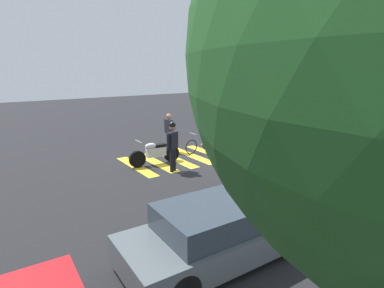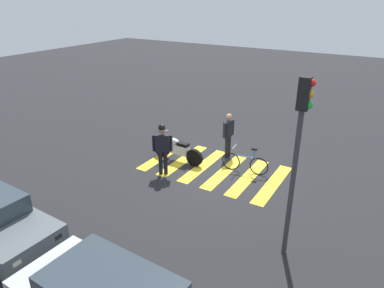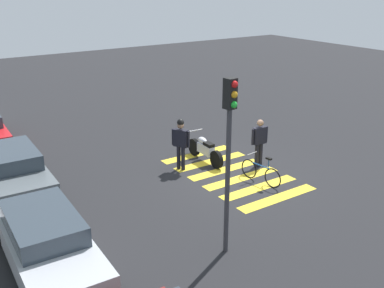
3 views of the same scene
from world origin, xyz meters
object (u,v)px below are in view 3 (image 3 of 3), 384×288
object	(u,v)px
officer_on_foot	(181,140)
leaning_bicycle	(261,172)
car_silver_sedan	(47,242)
car_grey_coupe	(15,168)
officer_by_motorcycle	(259,140)
police_motorcycle	(205,150)
traffic_light_pole	(229,141)

from	to	relation	value
officer_on_foot	leaning_bicycle	bearing A→B (deg)	-146.49
car_silver_sedan	leaning_bicycle	bearing A→B (deg)	-84.58
car_silver_sedan	car_grey_coupe	distance (m)	5.14
officer_on_foot	car_grey_coupe	world-z (taller)	officer_on_foot
car_grey_coupe	officer_on_foot	bearing A→B (deg)	-110.68
officer_on_foot	car_silver_sedan	distance (m)	6.56
officer_by_motorcycle	car_grey_coupe	world-z (taller)	officer_by_motorcycle
officer_by_motorcycle	police_motorcycle	bearing A→B (deg)	42.76
car_grey_coupe	officer_by_motorcycle	bearing A→B (deg)	-113.11
officer_on_foot	officer_by_motorcycle	bearing A→B (deg)	-117.93
leaning_bicycle	officer_on_foot	world-z (taller)	officer_on_foot
police_motorcycle	traffic_light_pole	size ratio (longest dim) A/B	0.49
leaning_bicycle	traffic_light_pole	world-z (taller)	traffic_light_pole
car_silver_sedan	car_grey_coupe	xyz separation A→B (m)	(5.12, -0.51, -0.06)
officer_on_foot	car_grey_coupe	xyz separation A→B (m)	(1.98, 5.24, -0.53)
leaning_bicycle	car_silver_sedan	size ratio (longest dim) A/B	0.36
police_motorcycle	leaning_bicycle	distance (m)	2.61
officer_by_motorcycle	car_grey_coupe	xyz separation A→B (m)	(3.31, 7.74, -0.44)
police_motorcycle	officer_by_motorcycle	xyz separation A→B (m)	(-1.46, -1.35, 0.57)
car_grey_coupe	traffic_light_pole	bearing A→B (deg)	-154.09
officer_by_motorcycle	car_silver_sedan	size ratio (longest dim) A/B	0.38
officer_on_foot	officer_by_motorcycle	size ratio (longest dim) A/B	1.07
car_silver_sedan	traffic_light_pole	xyz separation A→B (m)	(-1.87, -3.90, 2.31)
police_motorcycle	officer_on_foot	distance (m)	1.33
leaning_bicycle	police_motorcycle	bearing A→B (deg)	10.13
police_motorcycle	leaning_bicycle	size ratio (longest dim) A/B	1.29
traffic_light_pole	leaning_bicycle	bearing A→B (deg)	-53.48
car_grey_coupe	traffic_light_pole	size ratio (longest dim) A/B	1.01
police_motorcycle	car_silver_sedan	distance (m)	7.64
police_motorcycle	car_grey_coupe	bearing A→B (deg)	73.90
officer_on_foot	police_motorcycle	bearing A→B (deg)	-83.54
leaning_bicycle	officer_by_motorcycle	distance (m)	1.57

